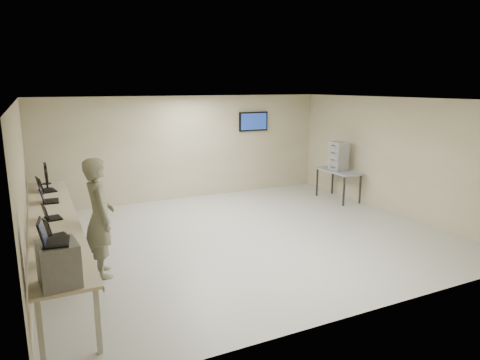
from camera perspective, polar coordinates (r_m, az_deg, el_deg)
name	(u,v)px	position (r m, az deg, el deg)	size (l,w,h in m)	color
room	(245,169)	(8.68, 0.61, 1.52)	(8.01, 7.01, 2.81)	beige
workbench	(54,221)	(7.90, -23.54, -5.03)	(0.76, 6.00, 0.90)	tan
equipment_box	(59,264)	(5.19, -23.03, -10.25)	(0.41, 0.46, 0.48)	slate
laptop_on_box	(50,237)	(5.08, -23.96, -7.02)	(0.33, 0.39, 0.28)	black
laptop_0	(56,256)	(5.91, -23.28, -9.30)	(0.39, 0.41, 0.28)	black
laptop_1	(53,234)	(6.73, -23.62, -6.60)	(0.43, 0.47, 0.31)	black
laptop_2	(50,215)	(7.75, -24.03, -4.32)	(0.32, 0.36, 0.25)	black
laptop_3	(47,198)	(8.87, -24.34, -2.23)	(0.34, 0.40, 0.31)	black
laptop_4	(44,188)	(9.79, -24.65, -0.95)	(0.40, 0.45, 0.31)	black
monitor_near	(47,178)	(9.98, -24.38, 0.27)	(0.18, 0.41, 0.40)	black
monitor_far	(46,172)	(10.49, -24.50, 0.99)	(0.20, 0.46, 0.46)	black
soldier	(100,217)	(7.27, -18.20, -4.77)	(0.72, 0.47, 1.96)	#656850
side_table	(338,173)	(11.90, 13.00, 0.93)	(0.64, 1.37, 0.82)	gray
storage_bins	(339,156)	(11.81, 13.03, 3.13)	(0.37, 0.41, 0.78)	#A0A0A0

